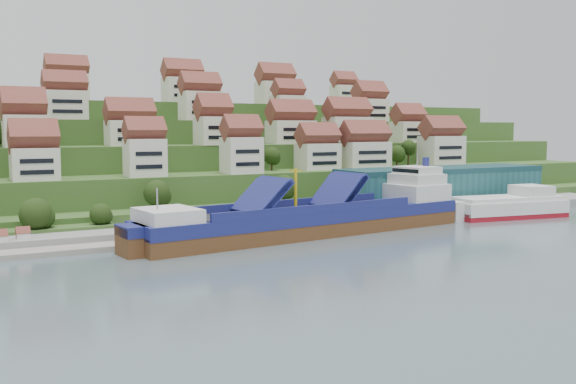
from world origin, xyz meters
TOP-DOWN VIEW (x-y plane):
  - ground at (0.00, 0.00)m, footprint 300.00×300.00m
  - quay at (20.00, 15.00)m, footprint 180.00×14.00m
  - pebble_beach at (-58.00, 12.00)m, footprint 45.00×20.00m
  - hillside at (0.00, 103.55)m, footprint 260.00×128.00m
  - hillside_village at (1.61, 59.86)m, footprint 157.90×63.50m
  - hillside_trees at (-15.18, 42.18)m, footprint 137.49×62.58m
  - warehouse at (52.00, 17.00)m, footprint 60.00×15.00m
  - flagpole at (18.11, 10.00)m, footprint 1.28×0.16m
  - cargo_ship at (3.90, 1.20)m, footprint 78.16×20.89m
  - second_ship at (60.49, 1.04)m, footprint 31.17×15.23m

SIDE VIEW (x-z plane):
  - ground at x=0.00m, z-range 0.00..0.00m
  - pebble_beach at x=-58.00m, z-range 0.00..1.00m
  - quay at x=20.00m, z-range 0.00..2.20m
  - second_ship at x=60.49m, z-range -1.72..6.95m
  - cargo_ship at x=3.90m, z-range -5.30..11.84m
  - flagpole at x=18.11m, z-range 2.88..10.88m
  - warehouse at x=52.00m, z-range 2.20..12.20m
  - hillside at x=0.00m, z-range -4.84..26.16m
  - hillside_trees at x=-15.18m, z-range -0.62..31.66m
  - hillside_village at x=1.61m, z-range 10.00..38.14m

